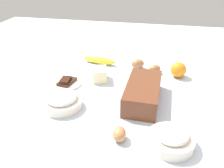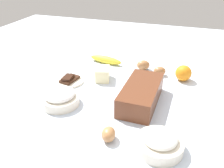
% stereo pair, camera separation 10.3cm
% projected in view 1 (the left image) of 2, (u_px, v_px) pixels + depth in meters
% --- Properties ---
extents(ground_plane, '(2.40, 2.40, 0.02)m').
position_uv_depth(ground_plane, '(112.00, 94.00, 1.06)').
color(ground_plane, silver).
extents(loaf_pan, '(0.28, 0.14, 0.08)m').
position_uv_depth(loaf_pan, '(143.00, 92.00, 0.97)').
color(loaf_pan, brown).
rests_on(loaf_pan, ground_plane).
extents(flour_bowl, '(0.15, 0.15, 0.06)m').
position_uv_depth(flour_bowl, '(171.00, 138.00, 0.75)').
color(flour_bowl, silver).
rests_on(flour_bowl, ground_plane).
extents(sugar_bowl, '(0.15, 0.15, 0.07)m').
position_uv_depth(sugar_bowl, '(62.00, 101.00, 0.93)').
color(sugar_bowl, silver).
rests_on(sugar_bowl, ground_plane).
extents(banana, '(0.08, 0.19, 0.04)m').
position_uv_depth(banana, '(99.00, 60.00, 1.31)').
color(banana, yellow).
rests_on(banana, ground_plane).
extents(orange_fruit, '(0.08, 0.08, 0.08)m').
position_uv_depth(orange_fruit, '(178.00, 70.00, 1.16)').
color(orange_fruit, orange).
rests_on(orange_fruit, ground_plane).
extents(butter_block, '(0.10, 0.09, 0.06)m').
position_uv_depth(butter_block, '(100.00, 74.00, 1.14)').
color(butter_block, '#F4EDB2').
rests_on(butter_block, ground_plane).
extents(egg_near_butter, '(0.07, 0.06, 0.05)m').
position_uv_depth(egg_near_butter, '(119.00, 134.00, 0.77)').
color(egg_near_butter, '#B27848').
rests_on(egg_near_butter, ground_plane).
extents(egg_beside_bowl, '(0.07, 0.08, 0.05)m').
position_uv_depth(egg_beside_bowl, '(138.00, 64.00, 1.26)').
color(egg_beside_bowl, '#A66F43').
rests_on(egg_beside_bowl, ground_plane).
extents(egg_loose, '(0.07, 0.07, 0.05)m').
position_uv_depth(egg_loose, '(155.00, 69.00, 1.21)').
color(egg_loose, '#A16C41').
rests_on(egg_loose, ground_plane).
extents(chocolate_plate, '(0.13, 0.13, 0.03)m').
position_uv_depth(chocolate_plate, '(67.00, 83.00, 1.11)').
color(chocolate_plate, silver).
rests_on(chocolate_plate, ground_plane).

